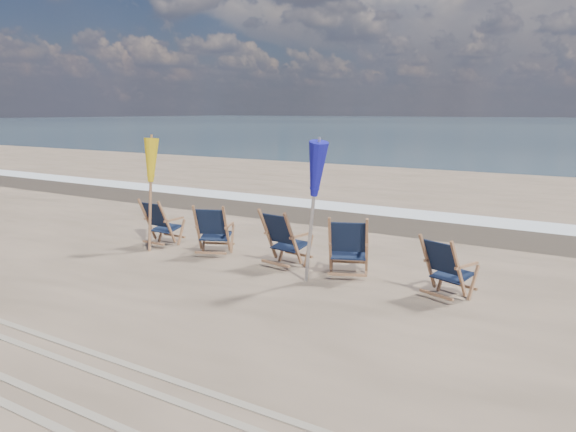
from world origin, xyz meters
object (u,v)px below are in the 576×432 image
at_px(beach_chair_3, 367,248).
at_px(umbrella_yellow, 149,166).
at_px(beach_chair_2, 293,241).
at_px(beach_chair_4, 458,272).
at_px(umbrella_blue, 312,174).
at_px(beach_chair_0, 167,224).
at_px(beach_chair_1, 227,231).

distance_m(beach_chair_3, umbrella_yellow, 4.62).
distance_m(beach_chair_2, beach_chair_4, 2.91).
bearing_deg(umbrella_blue, beach_chair_0, 171.58).
bearing_deg(beach_chair_2, beach_chair_1, 3.93).
bearing_deg(beach_chair_2, umbrella_blue, 150.78).
xyz_separation_m(beach_chair_1, beach_chair_2, (1.56, -0.13, 0.02)).
bearing_deg(umbrella_yellow, beach_chair_1, 13.06).
height_order(beach_chair_0, beach_chair_1, beach_chair_1).
height_order(beach_chair_3, umbrella_blue, umbrella_blue).
distance_m(umbrella_yellow, umbrella_blue, 3.83).
height_order(beach_chair_0, beach_chair_3, beach_chair_3).
bearing_deg(beach_chair_3, umbrella_blue, 26.38).
distance_m(beach_chair_0, umbrella_blue, 3.93).
bearing_deg(beach_chair_4, beach_chair_2, 15.81).
relative_size(beach_chair_2, umbrella_blue, 0.46).
xyz_separation_m(beach_chair_2, beach_chair_3, (1.29, 0.22, 0.00)).
distance_m(beach_chair_3, umbrella_blue, 1.58).
distance_m(beach_chair_4, umbrella_yellow, 6.18).
bearing_deg(beach_chair_1, umbrella_yellow, -10.18).
bearing_deg(umbrella_blue, umbrella_yellow, 175.98).
height_order(beach_chair_0, beach_chair_2, beach_chair_2).
bearing_deg(beach_chair_4, beach_chair_1, 15.53).
bearing_deg(beach_chair_2, umbrella_yellow, 13.00).
relative_size(beach_chair_3, beach_chair_4, 1.10).
xyz_separation_m(umbrella_yellow, umbrella_blue, (3.82, -0.27, 0.10)).
relative_size(beach_chair_0, beach_chair_4, 1.03).
bearing_deg(umbrella_blue, beach_chair_2, 142.21).
bearing_deg(beach_chair_2, beach_chair_3, -161.82).
bearing_deg(beach_chair_3, beach_chair_2, -13.55).
distance_m(beach_chair_0, umbrella_yellow, 1.22).
bearing_deg(umbrella_blue, beach_chair_4, 8.11).
xyz_separation_m(beach_chair_1, umbrella_yellow, (-1.60, -0.37, 1.17)).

